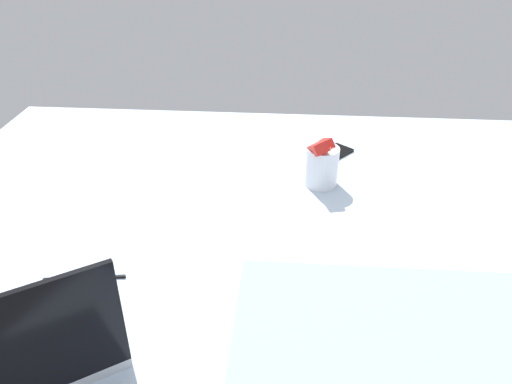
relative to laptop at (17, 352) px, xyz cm
name	(u,v)px	position (x,y,z in cm)	size (l,w,h in cm)	color
bed_mattress	(252,252)	(-35.15, -46.15, -13.41)	(180.00, 140.00, 18.00)	silver
laptop	(17,352)	(0.00, 0.00, 0.00)	(40.22, 37.51, 23.00)	#B7BABC
snack_cup	(322,164)	(-52.63, -66.72, 1.78)	(9.00, 11.94, 14.87)	silver
cell_phone	(332,154)	(-56.64, -84.29, -4.01)	(6.80, 14.00, 0.80)	black
pillow	(402,377)	(-62.20, 1.85, 2.09)	(52.00, 36.00, 13.00)	#8C9EB7
charger_cable	(85,278)	(-1.92, -23.27, -4.11)	(17.00, 0.60, 0.60)	black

